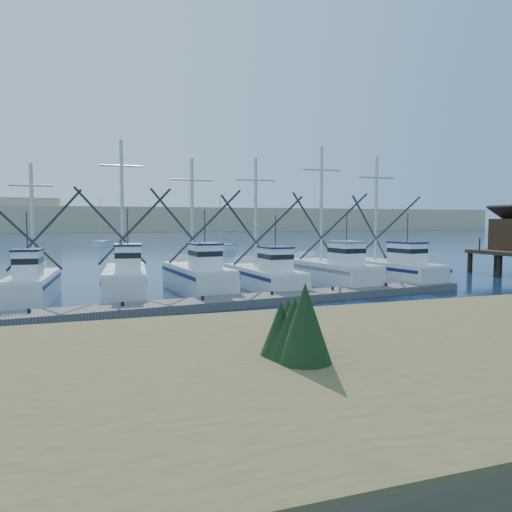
{
  "coord_description": "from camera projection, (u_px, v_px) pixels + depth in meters",
  "views": [
    {
      "loc": [
        -13.0,
        -19.18,
        4.42
      ],
      "look_at": [
        -3.41,
        8.0,
        2.39
      ],
      "focal_mm": 35.0,
      "sensor_mm": 36.0,
      "label": 1
    }
  ],
  "objects": [
    {
      "name": "dune_ridge",
      "position": [
        111.0,
        220.0,
        219.87
      ],
      "size": [
        360.0,
        60.0,
        10.0
      ],
      "primitive_type": "cube",
      "color": "tan",
      "rests_on": "ground"
    },
    {
      "name": "sailboat_near",
      "position": [
        221.0,
        247.0,
        74.92
      ],
      "size": [
        3.04,
        6.46,
        8.1
      ],
      "rotation": [
        0.0,
        0.0,
        0.21
      ],
      "color": "silver",
      "rests_on": "ground"
    },
    {
      "name": "trawler_fleet",
      "position": [
        213.0,
        277.0,
        30.86
      ],
      "size": [
        31.61,
        9.27,
        9.59
      ],
      "color": "silver",
      "rests_on": "ground"
    },
    {
      "name": "sailboat_far",
      "position": [
        101.0,
        244.0,
        85.15
      ],
      "size": [
        3.44,
        5.34,
        8.1
      ],
      "rotation": [
        0.0,
        0.0,
        -0.35
      ],
      "color": "silver",
      "rests_on": "ground"
    },
    {
      "name": "ground",
      "position": [
        385.0,
        318.0,
        22.67
      ],
      "size": [
        500.0,
        500.0,
        0.0
      ],
      "primitive_type": "plane",
      "color": "#0C1E38",
      "rests_on": "ground"
    },
    {
      "name": "shore_bank",
      "position": [
        334.0,
        392.0,
        10.55
      ],
      "size": [
        40.0,
        10.0,
        1.6
      ],
      "primitive_type": "cube",
      "color": "#4C422D",
      "rests_on": "ground"
    },
    {
      "name": "floating_dock",
      "position": [
        221.0,
        303.0,
        25.67
      ],
      "size": [
        31.9,
        6.21,
        0.43
      ],
      "primitive_type": "cube",
      "rotation": [
        0.0,
        0.0,
        0.13
      ],
      "color": "#66615B",
      "rests_on": "ground"
    }
  ]
}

